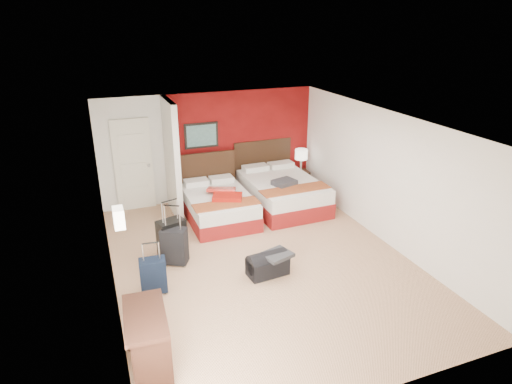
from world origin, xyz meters
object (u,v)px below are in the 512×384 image
suitcase_navy (153,277)px  table_lamp (301,160)px  nightstand (300,181)px  suitcase_charcoal (175,247)px  suitcase_black (172,240)px  bed_left (219,207)px  red_suitcase_open (224,194)px  desk (148,342)px  duffel_bag (268,265)px  bed_right (282,193)px

suitcase_navy → table_lamp: bearing=42.6°
nightstand → suitcase_charcoal: 4.30m
nightstand → suitcase_black: size_ratio=0.74×
bed_left → red_suitcase_open: 0.36m
red_suitcase_open → suitcase_navy: (-1.83, -2.15, -0.33)m
nightstand → red_suitcase_open: bearing=-151.5°
red_suitcase_open → suitcase_black: bearing=-116.3°
desk → red_suitcase_open: bearing=63.9°
duffel_bag → suitcase_charcoal: bearing=140.8°
desk → nightstand: bearing=50.7°
suitcase_charcoal → suitcase_navy: (-0.49, -0.76, -0.04)m
bed_right → red_suitcase_open: 1.50m
bed_right → desk: 5.41m
bed_left → suitcase_navy: 2.84m
red_suitcase_open → suitcase_black: (-1.35, -1.17, -0.26)m
red_suitcase_open → suitcase_navy: size_ratio=1.47×
red_suitcase_open → duffel_bag: (0.03, -2.30, -0.44)m
red_suitcase_open → desk: (-2.15, -3.78, -0.21)m
suitcase_black → suitcase_charcoal: suitcase_black is taller
suitcase_navy → bed_left: bearing=57.7°
suitcase_charcoal → bed_right: bearing=59.0°
nightstand → duffel_bag: size_ratio=0.78×
table_lamp → suitcase_charcoal: bearing=-146.8°
table_lamp → desk: 6.49m
nightstand → desk: bearing=-127.5°
bed_left → nightstand: (2.36, 0.87, -0.02)m
red_suitcase_open → suitcase_black: size_ratio=1.16×
nightstand → suitcase_charcoal: suitcase_charcoal is taller
bed_right → suitcase_navy: bearing=-145.4°
suitcase_navy → bed_right: bearing=41.5°
bed_left → duffel_bag: (0.13, -2.40, -0.11)m
bed_left → nightstand: bed_left is taller
table_lamp → desk: (-4.41, -4.75, -0.39)m
table_lamp → suitcase_navy: bearing=-142.7°
red_suitcase_open → duffel_bag: red_suitcase_open is taller
suitcase_black → duffel_bag: bearing=-56.7°
bed_right → table_lamp: (0.81, 0.72, 0.48)m
nightstand → bed_left: bearing=-154.5°
nightstand → table_lamp: size_ratio=0.96×
suitcase_navy → desk: desk is taller
bed_right → nightstand: 1.08m
bed_left → table_lamp: size_ratio=3.43×
suitcase_navy → desk: bearing=-95.7°
bed_left → suitcase_navy: size_ratio=3.36×
bed_left → table_lamp: 2.56m
table_lamp → red_suitcase_open: bearing=-156.8°
red_suitcase_open → nightstand: bearing=45.9°
red_suitcase_open → suitcase_charcoal: red_suitcase_open is taller
bed_right → desk: bearing=-133.4°
bed_left → red_suitcase_open: size_ratio=2.29×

